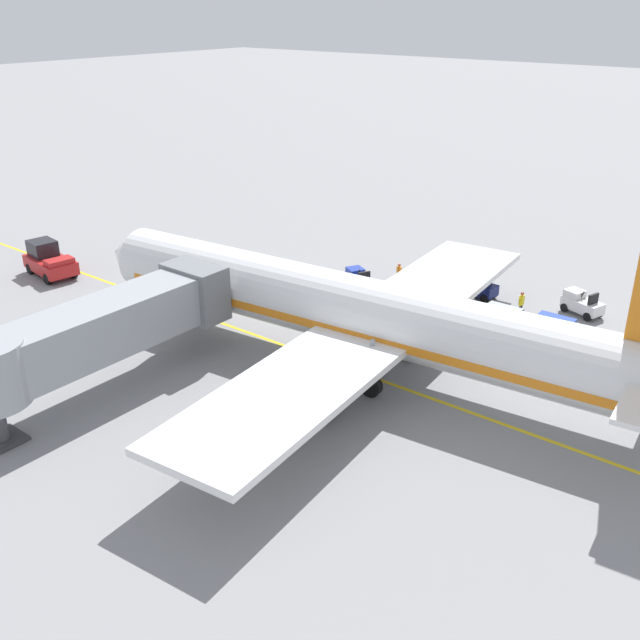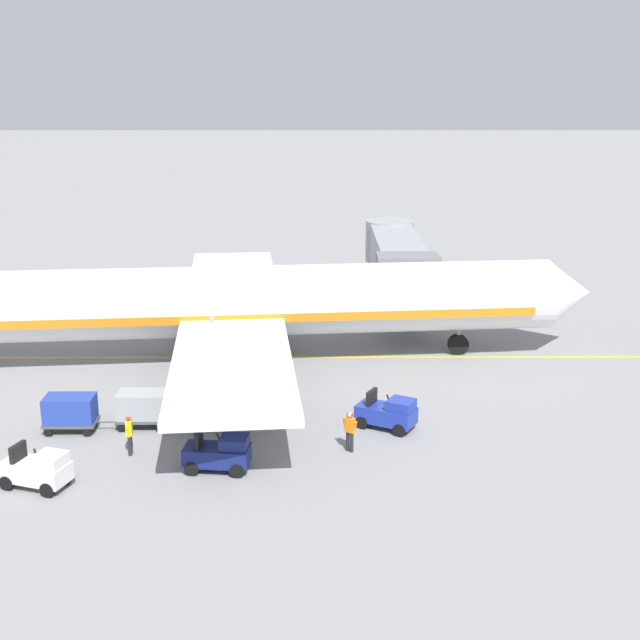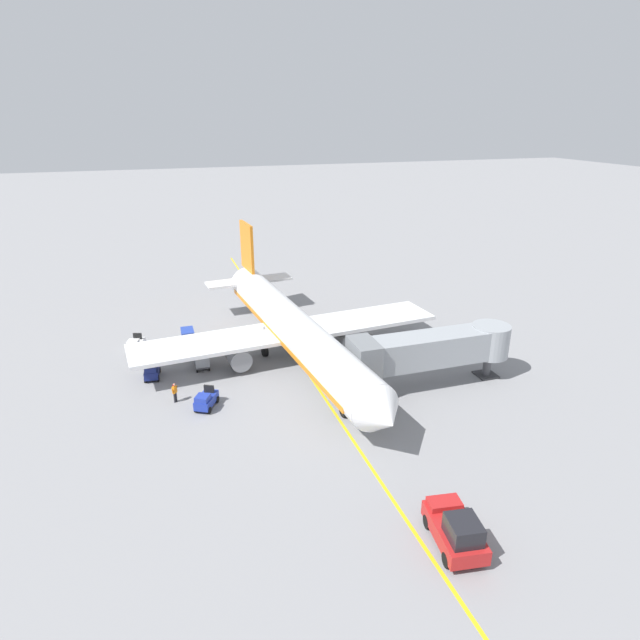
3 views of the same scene
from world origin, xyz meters
TOP-DOWN VIEW (x-y plane):
  - ground_plane at (0.00, 0.00)m, footprint 400.00×400.00m
  - gate_lead_in_line at (0.00, 0.00)m, footprint 0.24×80.00m
  - parked_airliner at (0.50, 0.62)m, footprint 30.35×37.35m
  - jet_bridge at (-9.49, 9.47)m, footprint 14.75×3.50m
  - pushback_tractor at (-1.62, 26.58)m, footprint 2.80×4.67m
  - baggage_tug_lead at (14.98, -5.96)m, footprint 1.95×2.75m
  - baggage_tug_trailing at (9.61, 7.37)m, footprint 2.25×2.77m
  - baggage_tug_spare at (13.60, 0.57)m, footprint 1.52×2.61m
  - baggage_cart_front at (9.12, -0.11)m, footprint 1.30×2.90m
  - baggage_cart_second_in_train at (9.38, -3.18)m, footprint 1.30×2.90m
  - baggage_cart_third_in_train at (9.84, -6.17)m, footprint 1.30×2.90m
  - ground_crew_wing_walker at (12.17, -3.16)m, footprint 0.73×0.26m
  - ground_crew_loader at (11.92, 5.64)m, footprint 0.52×0.62m

SIDE VIEW (x-z plane):
  - ground_plane at x=0.00m, z-range 0.00..0.00m
  - gate_lead_in_line at x=0.00m, z-range 0.00..0.01m
  - baggage_tug_lead at x=14.98m, z-range -0.10..1.52m
  - baggage_tug_trailing at x=9.61m, z-range -0.10..1.52m
  - baggage_tug_spare at x=13.60m, z-range -0.10..1.52m
  - baggage_cart_front at x=9.12m, z-range 0.16..1.74m
  - baggage_cart_second_in_train at x=9.38m, z-range 0.16..1.74m
  - baggage_cart_third_in_train at x=9.84m, z-range 0.16..1.74m
  - ground_crew_wing_walker at x=12.17m, z-range 0.11..1.80m
  - ground_crew_loader at x=11.92m, z-range 0.11..1.80m
  - pushback_tractor at x=-1.62m, z-range -0.10..2.30m
  - parked_airliner at x=0.50m, z-range -2.13..8.50m
  - jet_bridge at x=-9.49m, z-range 0.97..5.95m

